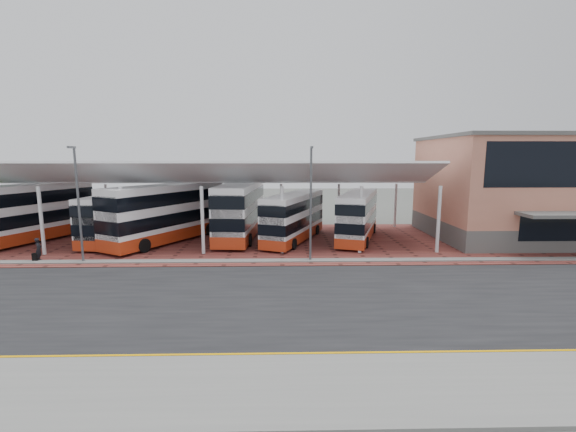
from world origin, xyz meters
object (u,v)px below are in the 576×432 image
object	(u,v)px
bus_3	(241,210)
pedestrian	(39,249)
bus_2	(167,213)
bus_4	(294,217)
bus_0	(23,214)
terminal	(536,187)
bus_1	(119,217)
bus_5	(358,216)

from	to	relation	value
bus_3	pedestrian	distance (m)	15.80
bus_2	bus_4	size ratio (longest dim) A/B	1.17
bus_3	pedestrian	bearing A→B (deg)	-144.78
bus_0	bus_3	size ratio (longest dim) A/B	1.01
terminal	pedestrian	size ratio (longest dim) A/B	11.12
bus_0	bus_1	xyz separation A→B (m)	(7.69, 0.99, -0.43)
bus_3	pedestrian	size ratio (longest dim) A/B	7.37
bus_0	bus_2	bearing A→B (deg)	23.11
pedestrian	bus_5	bearing A→B (deg)	-90.63
pedestrian	bus_1	bearing A→B (deg)	-39.34
terminal	bus_3	bearing A→B (deg)	178.40
bus_4	bus_2	bearing A→B (deg)	-157.19
bus_4	pedestrian	distance (m)	19.44
bus_0	pedestrian	distance (m)	7.77
bus_5	bus_4	bearing A→B (deg)	-156.92
bus_2	bus_4	distance (m)	11.01
pedestrian	terminal	bearing A→B (deg)	-96.05
bus_3	bus_4	world-z (taller)	bus_3
bus_1	bus_4	distance (m)	15.41
bus_1	bus_5	distance (m)	21.12
terminal	pedestrian	distance (m)	41.07
bus_4	bus_5	size ratio (longest dim) A/B	0.98
bus_0	bus_1	distance (m)	7.76
terminal	bus_0	world-z (taller)	terminal
bus_5	pedestrian	xyz separation A→B (m)	(-24.06, -6.75, -1.25)
bus_1	pedestrian	world-z (taller)	bus_1
terminal	bus_4	world-z (taller)	terminal
bus_1	bus_3	distance (m)	10.65
bus_0	bus_5	size ratio (longest dim) A/B	1.19
bus_3	bus_5	bearing A→B (deg)	-2.39
bus_0	bus_1	bearing A→B (deg)	28.94
bus_1	bus_2	xyz separation A→B (m)	(4.39, -0.67, 0.42)
bus_1	bus_4	xyz separation A→B (m)	(15.40, -0.57, 0.00)
bus_0	bus_4	distance (m)	23.09
bus_1	bus_2	size ratio (longest dim) A/B	0.86
bus_0	bus_3	world-z (taller)	bus_0
bus_1	bus_2	distance (m)	4.46
bus_1	bus_3	xyz separation A→B (m)	(10.58, 1.12, 0.41)
terminal	bus_4	size ratio (longest dim) A/B	1.81
bus_0	bus_2	size ratio (longest dim) A/B	1.04
bus_5	pedestrian	size ratio (longest dim) A/B	6.25
bus_4	bus_5	bearing A→B (deg)	26.38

